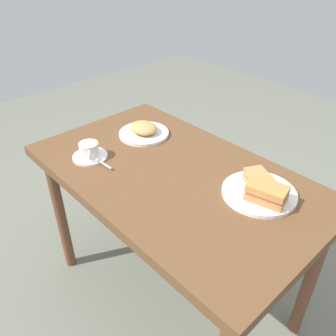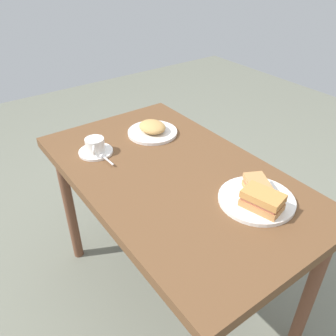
% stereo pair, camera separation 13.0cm
% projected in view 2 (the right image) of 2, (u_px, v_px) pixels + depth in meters
% --- Properties ---
extents(ground_plane, '(6.00, 6.00, 0.00)m').
position_uv_depth(ground_plane, '(173.00, 293.00, 1.74)').
color(ground_plane, slate).
extents(dining_table, '(1.16, 0.68, 0.74)m').
position_uv_depth(dining_table, '(174.00, 190.00, 1.38)').
color(dining_table, brown).
rests_on(dining_table, ground_plane).
extents(sandwich_plate, '(0.26, 0.26, 0.01)m').
position_uv_depth(sandwich_plate, '(256.00, 200.00, 1.18)').
color(sandwich_plate, white).
rests_on(sandwich_plate, dining_table).
extents(sandwich_front, '(0.14, 0.12, 0.05)m').
position_uv_depth(sandwich_front, '(258.00, 188.00, 1.18)').
color(sandwich_front, '#B3864A').
rests_on(sandwich_front, sandwich_plate).
extents(sandwich_back, '(0.14, 0.11, 0.06)m').
position_uv_depth(sandwich_back, '(262.00, 200.00, 1.12)').
color(sandwich_back, '#BA7F47').
rests_on(sandwich_back, sandwich_plate).
extents(coffee_saucer, '(0.14, 0.14, 0.01)m').
position_uv_depth(coffee_saucer, '(96.00, 152.00, 1.45)').
color(coffee_saucer, white).
rests_on(coffee_saucer, dining_table).
extents(coffee_cup, '(0.10, 0.08, 0.06)m').
position_uv_depth(coffee_cup, '(95.00, 145.00, 1.43)').
color(coffee_cup, white).
rests_on(coffee_cup, coffee_saucer).
extents(spoon, '(0.10, 0.02, 0.01)m').
position_uv_depth(spoon, '(105.00, 158.00, 1.39)').
color(spoon, silver).
rests_on(spoon, coffee_saucer).
extents(side_plate, '(0.23, 0.23, 0.01)m').
position_uv_depth(side_plate, '(153.00, 132.00, 1.59)').
color(side_plate, white).
rests_on(side_plate, dining_table).
extents(side_food_pile, '(0.14, 0.11, 0.04)m').
position_uv_depth(side_food_pile, '(152.00, 127.00, 1.57)').
color(side_food_pile, tan).
rests_on(side_food_pile, side_plate).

